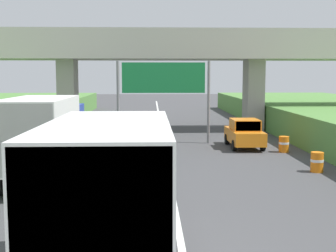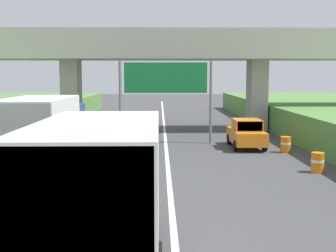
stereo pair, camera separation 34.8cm
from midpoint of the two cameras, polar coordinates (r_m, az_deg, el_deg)
The scene contains 8 objects.
lane_centre_stripe at distance 29.07m, azimuth 0.04°, elevation -2.10°, with size 0.20×92.22×0.01m, color white.
overpass_bridge at distance 35.30m, azimuth -0.16°, elevation 8.84°, with size 40.00×4.80×7.70m.
overhead_highway_sign at distance 28.48m, azimuth 0.06°, elevation 5.44°, with size 5.88×0.18×5.20m.
truck_white at distance 9.74m, azimuth -7.01°, elevation -7.83°, with size 2.44×7.30×3.44m.
truck_blue at distance 19.16m, azimuth -14.81°, elevation -0.94°, with size 2.44×7.30×3.44m.
car_orange at distance 27.36m, azimuth 10.19°, elevation -0.94°, with size 1.86×4.10×1.72m.
construction_barrel_2 at distance 21.31m, azimuth 18.75°, elevation -4.36°, with size 0.57×0.57×0.90m.
construction_barrel_3 at distance 26.21m, azimuth 14.96°, elevation -2.26°, with size 0.57×0.57×0.90m.
Camera 2 is at (-0.38, -2.63, 4.33)m, focal length 48.44 mm.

